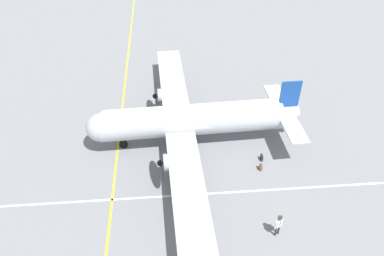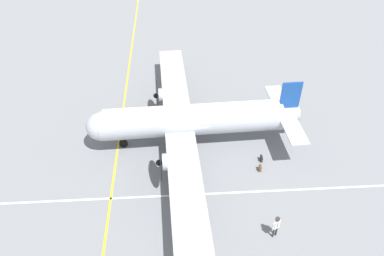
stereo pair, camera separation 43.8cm
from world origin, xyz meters
name	(u,v)px [view 2 (the right image)]	position (x,y,z in m)	size (l,w,h in m)	color
ground_plane	(192,142)	(0.00, 0.00, 0.00)	(300.00, 300.00, 0.00)	slate
apron_line_eastwest	(118,145)	(0.00, -6.16, 0.00)	(120.00, 0.16, 0.01)	gold
apron_line_northsouth	(197,194)	(5.74, 0.00, 0.00)	(0.16, 120.00, 0.01)	silver
airliner_main	(187,120)	(0.01, -0.38, 2.39)	(25.16, 17.09, 5.38)	#ADB2BC
crew_foreground	(276,225)	(9.51, 4.74, 1.12)	(0.40, 0.54, 1.78)	#2D2D33
suitcase_near_door	(261,158)	(2.58, 5.33, 0.25)	(0.42, 0.14, 0.54)	#232328
suitcase_upright_spare	(260,168)	(3.64, 5.01, 0.27)	(0.36, 0.16, 0.58)	brown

